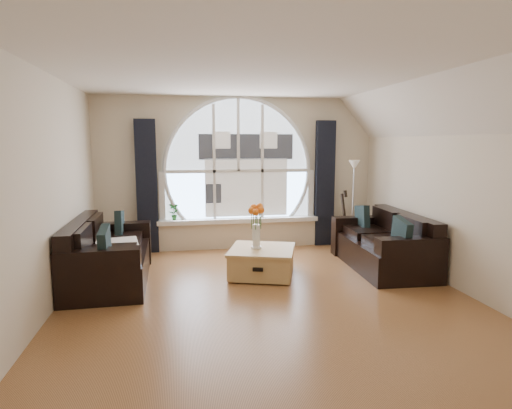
% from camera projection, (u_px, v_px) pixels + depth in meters
% --- Properties ---
extents(ground, '(5.00, 5.50, 0.01)m').
position_uv_depth(ground, '(269.00, 300.00, 5.22)').
color(ground, brown).
rests_on(ground, ground).
extents(ceiling, '(5.00, 5.50, 0.01)m').
position_uv_depth(ceiling, '(270.00, 72.00, 4.83)').
color(ceiling, silver).
rests_on(ceiling, ground).
extents(wall_back, '(5.00, 0.01, 2.70)m').
position_uv_depth(wall_back, '(238.00, 174.00, 7.71)').
color(wall_back, beige).
rests_on(wall_back, ground).
extents(wall_front, '(5.00, 0.01, 2.70)m').
position_uv_depth(wall_front, '(373.00, 245.00, 2.35)').
color(wall_front, beige).
rests_on(wall_front, ground).
extents(wall_left, '(0.01, 5.50, 2.70)m').
position_uv_depth(wall_left, '(42.00, 195.00, 4.59)').
color(wall_left, beige).
rests_on(wall_left, ground).
extents(wall_right, '(0.01, 5.50, 2.70)m').
position_uv_depth(wall_right, '(460.00, 186.00, 5.46)').
color(wall_right, beige).
rests_on(wall_right, ground).
extents(attic_slope, '(0.92, 5.50, 0.72)m').
position_uv_depth(attic_slope, '(444.00, 106.00, 5.27)').
color(attic_slope, silver).
rests_on(attic_slope, ground).
extents(arched_window, '(2.60, 0.06, 2.15)m').
position_uv_depth(arched_window, '(238.00, 158.00, 7.64)').
color(arched_window, silver).
rests_on(arched_window, wall_back).
extents(window_sill, '(2.90, 0.22, 0.08)m').
position_uv_depth(window_sill, '(239.00, 220.00, 7.73)').
color(window_sill, white).
rests_on(window_sill, wall_back).
extents(window_frame, '(2.76, 0.08, 2.15)m').
position_uv_depth(window_frame, '(238.00, 158.00, 7.61)').
color(window_frame, white).
rests_on(window_frame, wall_back).
extents(neighbor_house, '(1.70, 0.02, 1.50)m').
position_uv_depth(neighbor_house, '(247.00, 165.00, 7.67)').
color(neighbor_house, silver).
rests_on(neighbor_house, wall_back).
extents(curtain_left, '(0.35, 0.12, 2.30)m').
position_uv_depth(curtain_left, '(147.00, 187.00, 7.34)').
color(curtain_left, black).
rests_on(curtain_left, ground).
extents(curtain_right, '(0.35, 0.12, 2.30)m').
position_uv_depth(curtain_right, '(325.00, 184.00, 7.90)').
color(curtain_right, black).
rests_on(curtain_right, ground).
extents(sofa_left, '(1.02, 1.97, 0.86)m').
position_uv_depth(sofa_left, '(110.00, 253.00, 5.86)').
color(sofa_left, black).
rests_on(sofa_left, ground).
extents(sofa_right, '(1.02, 1.93, 0.84)m').
position_uv_depth(sofa_right, '(382.00, 242.00, 6.52)').
color(sofa_right, black).
rests_on(sofa_right, ground).
extents(coffee_chest, '(1.13, 1.13, 0.44)m').
position_uv_depth(coffee_chest, '(262.00, 261.00, 6.15)').
color(coffee_chest, tan).
rests_on(coffee_chest, ground).
extents(throw_blanket, '(0.64, 0.64, 0.10)m').
position_uv_depth(throw_blanket, '(117.00, 247.00, 5.82)').
color(throw_blanket, silver).
rests_on(throw_blanket, sofa_left).
extents(vase_flowers, '(0.24, 0.24, 0.70)m').
position_uv_depth(vase_flowers, '(256.00, 222.00, 6.08)').
color(vase_flowers, white).
rests_on(vase_flowers, coffee_chest).
extents(floor_lamp, '(0.24, 0.24, 1.60)m').
position_uv_depth(floor_lamp, '(353.00, 206.00, 7.55)').
color(floor_lamp, '#B2B2B2').
rests_on(floor_lamp, ground).
extents(guitar, '(0.42, 0.36, 1.06)m').
position_uv_depth(guitar, '(342.00, 219.00, 7.77)').
color(guitar, olive).
rests_on(guitar, ground).
extents(potted_plant, '(0.18, 0.13, 0.32)m').
position_uv_depth(potted_plant, '(174.00, 211.00, 7.50)').
color(potted_plant, '#1E6023').
rests_on(potted_plant, window_sill).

